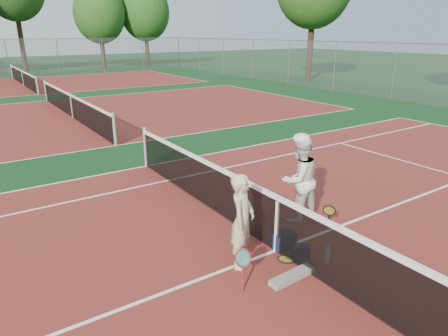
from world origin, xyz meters
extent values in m
plane|color=black|center=(0.00, 0.00, 0.00)|extent=(130.00, 130.00, 0.00)
cube|color=maroon|center=(0.00, 0.00, 0.00)|extent=(23.77, 10.97, 0.01)
cube|color=maroon|center=(0.00, 13.50, 0.00)|extent=(23.77, 10.97, 0.01)
cube|color=maroon|center=(0.00, 27.00, 0.00)|extent=(23.77, 10.97, 0.01)
imported|color=#C1B096|center=(-0.73, -0.01, 0.77)|extent=(0.67, 0.64, 1.55)
imported|color=silver|center=(1.14, 0.69, 0.85)|extent=(0.83, 0.65, 1.71)
cube|color=#101632|center=(0.17, 0.00, 0.15)|extent=(0.41, 0.30, 0.30)
cube|color=black|center=(0.20, -0.40, 0.11)|extent=(0.33, 0.32, 0.22)
cube|color=slate|center=(-0.32, -0.76, 0.04)|extent=(0.83, 0.23, 0.09)
cylinder|color=#C4DEF8|center=(0.46, -0.73, 0.15)|extent=(0.09, 0.09, 0.30)
cylinder|color=#382314|center=(1.82, 37.97, 3.01)|extent=(0.44, 0.44, 6.01)
cylinder|color=#382314|center=(9.10, 37.36, 2.10)|extent=(0.44, 0.44, 4.21)
ellipsoid|color=#1B4814|center=(9.10, 37.36, 5.26)|extent=(4.97, 4.97, 5.72)
cylinder|color=#382314|center=(13.87, 37.24, 2.21)|extent=(0.44, 0.44, 4.42)
ellipsoid|color=#1A4614|center=(13.87, 37.24, 5.53)|extent=(5.10, 5.10, 5.86)
cylinder|color=#382314|center=(18.71, 17.92, 2.76)|extent=(0.44, 0.44, 5.53)
camera|label=1|loc=(-4.07, -4.50, 3.56)|focal=32.00mm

